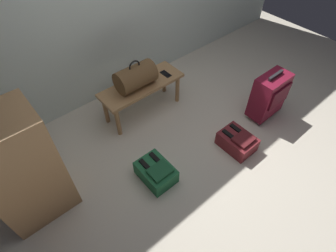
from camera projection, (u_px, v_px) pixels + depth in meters
ground_plane at (208, 152)px, 2.94m from camera, size 6.60×6.60×0.00m
bench at (142, 88)px, 3.12m from camera, size 1.00×0.36×0.42m
duffel_bag_brown at (136, 77)px, 2.94m from camera, size 0.44×0.26×0.34m
cell_phone at (166, 74)px, 3.19m from camera, size 0.07×0.14×0.01m
suitcase_upright_burgundy at (269, 95)px, 3.10m from camera, size 0.42×0.26×0.61m
backpack_maroon at (237, 141)px, 2.92m from camera, size 0.28×0.38×0.21m
backpack_green at (156, 172)px, 2.66m from camera, size 0.28×0.38×0.21m
side_cabinet at (21, 170)px, 2.14m from camera, size 0.56×0.44×1.10m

